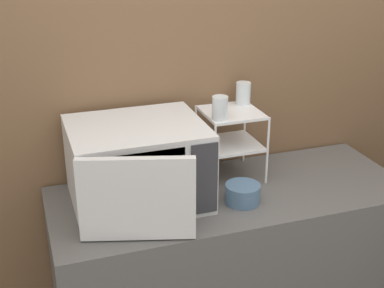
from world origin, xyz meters
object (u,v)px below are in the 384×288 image
Objects in this scene: glass_back_right at (243,93)px; bowl at (243,194)px; dish_rack at (231,130)px; glass_front_left at (220,108)px; microwave at (137,165)px.

glass_back_right reaches higher than bowl.
dish_rack is 3.10× the size of glass_front_left.
glass_front_left is (0.36, 0.03, 0.19)m from microwave.
bowl is at bearing -112.30° from glass_back_right.
dish_rack is at bearing 13.68° from microwave.
glass_back_right reaches higher than microwave.
glass_back_right reaches higher than dish_rack.
glass_back_right is (0.09, 0.08, 0.13)m from dish_rack.
dish_rack is 2.14× the size of bowl.
glass_front_left is at bearing -138.11° from glass_back_right.
glass_back_right is at bearing 19.15° from microwave.
bowl is (-0.13, -0.32, -0.31)m from glass_back_right.
bowl is at bearing -100.71° from dish_rack.
microwave is 0.59m from glass_back_right.
dish_rack is 0.18m from glass_back_right.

